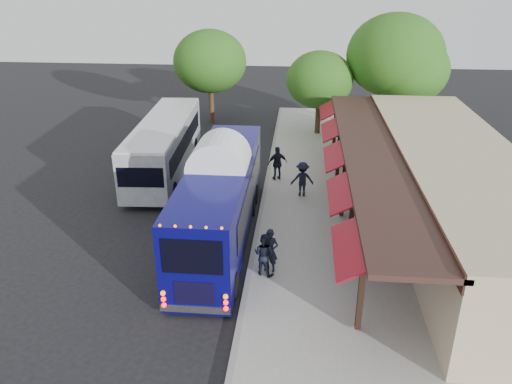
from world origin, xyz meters
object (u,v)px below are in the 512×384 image
at_px(coach_bus, 220,196).
at_px(ped_d, 302,179).
at_px(city_bus, 165,143).
at_px(ped_b, 264,254).
at_px(ped_c, 278,163).
at_px(ped_a, 270,251).
at_px(sign_board, 376,245).

relative_size(coach_bus, ped_d, 6.37).
xyz_separation_m(city_bus, ped_b, (6.42, -10.38, -0.67)).
distance_m(city_bus, ped_c, 6.53).
distance_m(ped_a, ped_b, 0.32).
distance_m(ped_b, ped_d, 7.42).
bearing_deg(ped_c, city_bus, -29.89).
xyz_separation_m(coach_bus, city_bus, (-4.37, 7.49, -0.29)).
height_order(ped_b, sign_board, ped_b).
bearing_deg(ped_d, ped_c, -64.26).
height_order(coach_bus, ped_b, coach_bus).
relative_size(city_bus, ped_d, 6.31).
height_order(ped_a, ped_b, ped_a).
relative_size(coach_bus, ped_a, 6.61).
distance_m(coach_bus, city_bus, 8.68).
height_order(city_bus, sign_board, city_bus).
distance_m(city_bus, ped_a, 12.13).
xyz_separation_m(city_bus, sign_board, (10.63, -9.20, -0.71)).
bearing_deg(ped_d, city_bus, -29.54).
distance_m(ped_a, ped_c, 9.08).
height_order(coach_bus, sign_board, coach_bus).
bearing_deg(ped_b, coach_bus, -31.07).
height_order(ped_c, sign_board, ped_c).
bearing_deg(city_bus, ped_b, -61.61).
bearing_deg(sign_board, ped_c, 129.93).
height_order(ped_b, ped_d, ped_d).
bearing_deg(sign_board, ped_b, -151.77).
bearing_deg(coach_bus, ped_b, -54.75).
xyz_separation_m(ped_c, ped_d, (1.34, -2.02, -0.04)).
relative_size(city_bus, sign_board, 9.67).
relative_size(coach_bus, ped_c, 6.10).
bearing_deg(ped_c, coach_bus, 51.85).
relative_size(ped_a, ped_d, 0.96).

